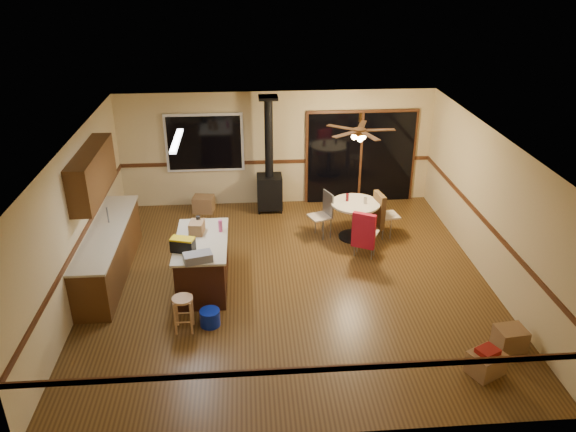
{
  "coord_description": "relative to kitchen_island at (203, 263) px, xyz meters",
  "views": [
    {
      "loc": [
        -0.68,
        -8.48,
        5.35
      ],
      "look_at": [
        0.0,
        0.3,
        1.15
      ],
      "focal_mm": 35.0,
      "sensor_mm": 36.0,
      "label": 1
    }
  ],
  "objects": [
    {
      "name": "bar_stool",
      "position": [
        -0.23,
        -1.26,
        -0.16
      ],
      "size": [
        0.38,
        0.38,
        0.58
      ],
      "primitive_type": "cylinder",
      "rotation": [
        0.0,
        0.0,
        0.2
      ],
      "color": "tan",
      "rests_on": "floor"
    },
    {
      "name": "toolbox_yellow_lid",
      "position": [
        -0.26,
        -0.37,
        0.67
      ],
      "size": [
        0.42,
        0.3,
        0.03
      ],
      "primitive_type": "cube",
      "rotation": [
        0.0,
        0.0,
        -0.29
      ],
      "color": "gold",
      "rests_on": "toolbox_black"
    },
    {
      "name": "wall_front",
      "position": [
        1.5,
        -3.5,
        0.85
      ],
      "size": [
        7.0,
        0.0,
        7.0
      ],
      "primitive_type": "plane",
      "rotation": [
        -1.57,
        0.0,
        0.0
      ],
      "color": "#CCB681",
      "rests_on": "ground"
    },
    {
      "name": "window",
      "position": [
        -0.1,
        3.45,
        1.05
      ],
      "size": [
        1.72,
        0.1,
        1.32
      ],
      "primitive_type": "cube",
      "color": "black",
      "rests_on": "ground"
    },
    {
      "name": "ceiling_fan",
      "position": [
        2.95,
        1.59,
        1.76
      ],
      "size": [
        0.24,
        0.24,
        0.55
      ],
      "color": "brown",
      "rests_on": "ceiling"
    },
    {
      "name": "box_corner_b",
      "position": [
        4.6,
        -2.08,
        -0.28
      ],
      "size": [
        0.46,
        0.4,
        0.34
      ],
      "primitive_type": "cube",
      "rotation": [
        0.0,
        0.0,
        0.11
      ],
      "color": "brown",
      "rests_on": "floor"
    },
    {
      "name": "chair_near",
      "position": [
        2.96,
        0.73,
        0.14
      ],
      "size": [
        0.59,
        0.61,
        0.7
      ],
      "color": "tan",
      "rests_on": "ground"
    },
    {
      "name": "chair_rail",
      "position": [
        1.5,
        0.0,
        0.55
      ],
      "size": [
        7.0,
        7.0,
        0.08
      ],
      "primitive_type": null,
      "color": "#462411",
      "rests_on": "ground"
    },
    {
      "name": "blue_bucket",
      "position": [
        0.16,
        -1.17,
        -0.32
      ],
      "size": [
        0.33,
        0.33,
        0.27
      ],
      "primitive_type": "cylinder",
      "rotation": [
        0.0,
        0.0,
        0.05
      ],
      "color": "#0C21A9",
      "rests_on": "floor"
    },
    {
      "name": "floor",
      "position": [
        1.5,
        0.0,
        -0.45
      ],
      "size": [
        7.0,
        7.0,
        0.0
      ],
      "primitive_type": "plane",
      "color": "#4F3416",
      "rests_on": "ground"
    },
    {
      "name": "wall_right",
      "position": [
        5.0,
        0.0,
        0.85
      ],
      "size": [
        0.0,
        7.0,
        7.0
      ],
      "primitive_type": "plane",
      "rotation": [
        1.57,
        0.0,
        -1.57
      ],
      "color": "#CCB681",
      "rests_on": "ground"
    },
    {
      "name": "box_small_red",
      "position": [
        4.02,
        -2.58,
        -0.08
      ],
      "size": [
        0.36,
        0.33,
        0.07
      ],
      "primitive_type": "cube",
      "rotation": [
        0.0,
        0.0,
        0.46
      ],
      "color": "maroon",
      "rests_on": "box_corner_a"
    },
    {
      "name": "toolbox_black",
      "position": [
        -0.26,
        -0.37,
        0.55
      ],
      "size": [
        0.42,
        0.3,
        0.21
      ],
      "primitive_type": "cube",
      "rotation": [
        0.0,
        0.0,
        -0.29
      ],
      "color": "black",
      "rests_on": "kitchen_island"
    },
    {
      "name": "bottle_pink",
      "position": [
        0.32,
        0.29,
        0.56
      ],
      "size": [
        0.08,
        0.08,
        0.22
      ],
      "primitive_type": "cylinder",
      "rotation": [
        0.0,
        0.0,
        -0.24
      ],
      "color": "#D84C8C",
      "rests_on": "kitchen_island"
    },
    {
      "name": "bottle_dark",
      "position": [
        -0.06,
        0.37,
        0.58
      ],
      "size": [
        0.09,
        0.09,
        0.27
      ],
      "primitive_type": "cylinder",
      "rotation": [
        0.0,
        0.0,
        0.13
      ],
      "color": "black",
      "rests_on": "kitchen_island"
    },
    {
      "name": "chair_right",
      "position": [
        3.47,
        1.6,
        0.14
      ],
      "size": [
        0.53,
        0.49,
        0.7
      ],
      "color": "tan",
      "rests_on": "ground"
    },
    {
      "name": "wall_back",
      "position": [
        1.5,
        3.5,
        0.85
      ],
      "size": [
        7.0,
        0.0,
        7.0
      ],
      "primitive_type": "plane",
      "rotation": [
        1.57,
        0.0,
        0.0
      ],
      "color": "#CCB681",
      "rests_on": "ground"
    },
    {
      "name": "bottle_white",
      "position": [
        -0.08,
        0.51,
        0.54
      ],
      "size": [
        0.08,
        0.08,
        0.18
      ],
      "primitive_type": "cylinder",
      "rotation": [
        0.0,
        0.0,
        -0.35
      ],
      "color": "white",
      "rests_on": "kitchen_island"
    },
    {
      "name": "sliding_door",
      "position": [
        3.4,
        3.45,
        0.6
      ],
      "size": [
        2.52,
        0.1,
        2.1
      ],
      "primitive_type": "cube",
      "color": "black",
      "rests_on": "ground"
    },
    {
      "name": "wood_stove",
      "position": [
        1.3,
        3.05,
        0.28
      ],
      "size": [
        0.55,
        0.5,
        2.52
      ],
      "color": "black",
      "rests_on": "ground"
    },
    {
      "name": "lower_cabinets",
      "position": [
        -1.7,
        0.5,
        -0.02
      ],
      "size": [
        0.6,
        3.0,
        0.86
      ],
      "primitive_type": "cube",
      "color": "#502F14",
      "rests_on": "ground"
    },
    {
      "name": "glass_red",
      "position": [
        2.8,
        1.69,
        0.4
      ],
      "size": [
        0.06,
        0.06,
        0.16
      ],
      "primitive_type": "cylinder",
      "rotation": [
        0.0,
        0.0,
        0.02
      ],
      "color": "#590C14",
      "rests_on": "dining_table"
    },
    {
      "name": "dining_table",
      "position": [
        2.95,
        1.59,
        0.08
      ],
      "size": [
        0.98,
        0.98,
        0.78
      ],
      "color": "black",
      "rests_on": "ground"
    },
    {
      "name": "glass_cream",
      "position": [
        3.13,
        1.54,
        0.41
      ],
      "size": [
        0.08,
        0.08,
        0.16
      ],
      "primitive_type": "cylinder",
      "rotation": [
        0.0,
        0.0,
        0.31
      ],
      "color": "beige",
      "rests_on": "dining_table"
    },
    {
      "name": "kitchen_island",
      "position": [
        0.0,
        0.0,
        0.0
      ],
      "size": [
        0.88,
        1.68,
        0.9
      ],
      "color": "black",
      "rests_on": "ground"
    },
    {
      "name": "wall_left",
      "position": [
        -2.0,
        0.0,
        0.85
      ],
      "size": [
        0.0,
        7.0,
        7.0
      ],
      "primitive_type": "plane",
      "rotation": [
        1.57,
        0.0,
        1.57
      ],
      "color": "#CCB681",
      "rests_on": "ground"
    },
    {
      "name": "ceiling",
      "position": [
        1.5,
        0.0,
        2.15
      ],
      "size": [
        7.0,
        7.0,
        0.0
      ],
      "primitive_type": "plane",
      "rotation": [
        3.14,
        0.0,
        0.0
      ],
      "color": "silver",
      "rests_on": "ground"
    },
    {
      "name": "chair_left",
      "position": [
        2.35,
        1.72,
        0.14
      ],
      "size": [
        0.52,
        0.52,
        0.51
      ],
      "color": "tan",
      "rests_on": "ground"
    },
    {
      "name": "countertop",
      "position": [
        -1.7,
        0.5,
        0.43
      ],
      "size": [
        0.64,
        3.04,
        0.04
      ],
      "primitive_type": "cube",
      "color": "#BFB495",
      "rests_on": "lower_cabinets"
    },
    {
      "name": "box_corner_a",
      "position": [
        4.02,
        -2.58,
        -0.28
      ],
      "size": [
        0.56,
        0.53,
        0.34
      ],
      "primitive_type": "cube",
      "rotation": [
        0.0,
        0.0,
        0.46
      ],
      "color": "brown",
      "rests_on": "floor"
    },
    {
      "name": "fluorescent_strip",
      "position": [
        -0.3,
        0.3,
        2.11
      ],
      "size": [
        0.1,
        1.2,
        0.04
      ],
      "primitive_type": "cube",
      "color": "white",
      "rests_on": "ceiling"
    },
    {
      "name": "toolbox_grey",
      "position": [
        -0.0,
        -0.72,
        0.52
      ],
      "size": [
        0.49,
        0.35,
        0.14
      ],
      "primitive_type": "cube",
      "rotation": [
        0.0,
        0.0,
        0.26
      ],
      "color": "slate",
      "rests_on": "kitchen_island"
    },
    {
      "name": "box_on_island",
      "position": [
        -0.08,
        0.26,
        0.55
      ],
      "size": [
        0.27,
        0.35,
        0.21
      ],
      "primitive_type": "cube",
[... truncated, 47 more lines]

